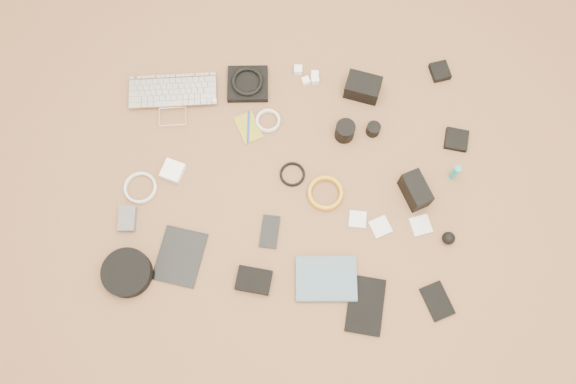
{
  "coord_description": "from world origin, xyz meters",
  "views": [
    {
      "loc": [
        0.03,
        -0.68,
        2.1
      ],
      "look_at": [
        0.02,
        -0.04,
        0.02
      ],
      "focal_mm": 35.0,
      "sensor_mm": 36.0,
      "label": 1
    }
  ],
  "objects_px": {
    "paperback": "(327,302)",
    "laptop": "(173,103)",
    "tablet": "(180,256)",
    "headphone_case": "(127,273)",
    "phone": "(270,232)",
    "dslr_camera": "(363,87)"
  },
  "relations": [
    {
      "from": "dslr_camera",
      "to": "laptop",
      "type": "bearing_deg",
      "value": -159.68
    },
    {
      "from": "dslr_camera",
      "to": "phone",
      "type": "bearing_deg",
      "value": -106.17
    },
    {
      "from": "phone",
      "to": "paperback",
      "type": "bearing_deg",
      "value": -44.34
    },
    {
      "from": "laptop",
      "to": "paperback",
      "type": "distance_m",
      "value": 1.01
    },
    {
      "from": "laptop",
      "to": "phone",
      "type": "xyz_separation_m",
      "value": [
        0.41,
        -0.53,
        -0.01
      ]
    },
    {
      "from": "phone",
      "to": "headphone_case",
      "type": "distance_m",
      "value": 0.55
    },
    {
      "from": "paperback",
      "to": "headphone_case",
      "type": "bearing_deg",
      "value": 81.67
    },
    {
      "from": "headphone_case",
      "to": "paperback",
      "type": "height_order",
      "value": "headphone_case"
    },
    {
      "from": "laptop",
      "to": "dslr_camera",
      "type": "bearing_deg",
      "value": 0.99
    },
    {
      "from": "dslr_camera",
      "to": "paperback",
      "type": "xyz_separation_m",
      "value": [
        -0.15,
        -0.86,
        -0.03
      ]
    },
    {
      "from": "paperback",
      "to": "laptop",
      "type": "bearing_deg",
      "value": 37.09
    },
    {
      "from": "phone",
      "to": "paperback",
      "type": "distance_m",
      "value": 0.34
    },
    {
      "from": "dslr_camera",
      "to": "paperback",
      "type": "height_order",
      "value": "dslr_camera"
    },
    {
      "from": "tablet",
      "to": "headphone_case",
      "type": "xyz_separation_m",
      "value": [
        -0.19,
        -0.07,
        0.02
      ]
    },
    {
      "from": "laptop",
      "to": "paperback",
      "type": "height_order",
      "value": "laptop"
    },
    {
      "from": "tablet",
      "to": "paperback",
      "type": "bearing_deg",
      "value": -4.5
    },
    {
      "from": "laptop",
      "to": "phone",
      "type": "height_order",
      "value": "laptop"
    },
    {
      "from": "headphone_case",
      "to": "paperback",
      "type": "relative_size",
      "value": 0.82
    },
    {
      "from": "tablet",
      "to": "phone",
      "type": "distance_m",
      "value": 0.35
    },
    {
      "from": "laptop",
      "to": "tablet",
      "type": "relative_size",
      "value": 1.7
    },
    {
      "from": "dslr_camera",
      "to": "headphone_case",
      "type": "bearing_deg",
      "value": -123.97
    },
    {
      "from": "paperback",
      "to": "tablet",
      "type": "bearing_deg",
      "value": 72.53
    }
  ]
}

